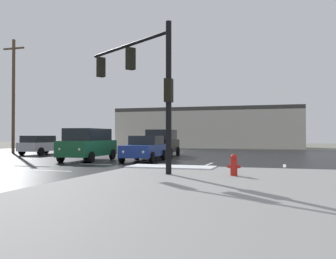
# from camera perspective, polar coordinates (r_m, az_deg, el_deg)

# --- Properties ---
(ground_plane) EXTENTS (120.00, 120.00, 0.00)m
(ground_plane) POSITION_cam_1_polar(r_m,az_deg,el_deg) (22.83, -8.67, -4.97)
(ground_plane) COLOR slate
(road_asphalt) EXTENTS (44.00, 44.00, 0.02)m
(road_asphalt) POSITION_cam_1_polar(r_m,az_deg,el_deg) (22.83, -8.67, -4.94)
(road_asphalt) COLOR black
(road_asphalt) RESTS_ON ground_plane
(snow_strip_curbside) EXTENTS (4.00, 1.60, 0.06)m
(snow_strip_curbside) POSITION_cam_1_polar(r_m,az_deg,el_deg) (17.27, 0.51, -5.72)
(snow_strip_curbside) COLOR white
(snow_strip_curbside) RESTS_ON sidewalk_corner
(lane_markings) EXTENTS (36.15, 36.15, 0.01)m
(lane_markings) POSITION_cam_1_polar(r_m,az_deg,el_deg) (21.08, -7.36, -5.25)
(lane_markings) COLOR silver
(lane_markings) RESTS_ON road_asphalt
(traffic_signal_mast) EXTENTS (5.04, 3.43, 5.86)m
(traffic_signal_mast) POSITION_cam_1_polar(r_m,az_deg,el_deg) (15.68, -3.78, 8.16)
(traffic_signal_mast) COLOR black
(traffic_signal_mast) RESTS_ON sidewalk_corner
(fire_hydrant) EXTENTS (0.48, 0.26, 0.79)m
(fire_hydrant) POSITION_cam_1_polar(r_m,az_deg,el_deg) (13.95, 10.06, -5.34)
(fire_hydrant) COLOR red
(fire_hydrant) RESTS_ON sidewalk_corner
(strip_building_background) EXTENTS (24.41, 8.00, 5.29)m
(strip_building_background) POSITION_cam_1_polar(r_m,az_deg,el_deg) (51.05, 6.31, 0.24)
(strip_building_background) COLOR beige
(strip_building_background) RESTS_ON ground_plane
(suv_green) EXTENTS (2.40, 4.93, 2.03)m
(suv_green) POSITION_cam_1_polar(r_m,az_deg,el_deg) (24.02, -12.15, -2.15)
(suv_green) COLOR #195933
(suv_green) RESTS_ON road_asphalt
(sedan_blue) EXTENTS (2.36, 4.66, 1.58)m
(sedan_blue) POSITION_cam_1_polar(r_m,az_deg,el_deg) (23.04, -3.60, -2.82)
(sedan_blue) COLOR navy
(sedan_blue) RESTS_ON road_asphalt
(suv_black) EXTENTS (2.60, 4.99, 2.03)m
(suv_black) POSITION_cam_1_polar(r_m,az_deg,el_deg) (28.58, -0.94, -1.97)
(suv_black) COLOR black
(suv_black) RESTS_ON road_asphalt
(sedan_silver) EXTENTS (2.11, 4.57, 1.58)m
(sedan_silver) POSITION_cam_1_polar(r_m,az_deg,el_deg) (32.70, -18.73, -2.21)
(sedan_silver) COLOR #B7BABF
(sedan_silver) RESTS_ON road_asphalt
(utility_pole_far) EXTENTS (2.20, 0.28, 10.31)m
(utility_pole_far) POSITION_cam_1_polar(r_m,az_deg,el_deg) (36.56, -22.59, 5.05)
(utility_pole_far) COLOR brown
(utility_pole_far) RESTS_ON ground_plane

